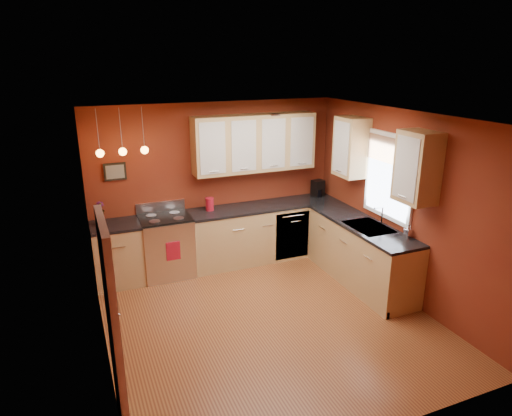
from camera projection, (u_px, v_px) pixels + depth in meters
name	position (u px, v px, depth m)	size (l,w,h in m)	color
floor	(268.00, 319.00, 5.94)	(4.20, 4.20, 0.00)	#94582B
ceiling	(270.00, 118.00, 5.12)	(4.00, 4.20, 0.02)	beige
wall_back	(216.00, 184.00, 7.37)	(4.00, 0.02, 2.60)	maroon
wall_front	(375.00, 310.00, 3.69)	(4.00, 0.02, 2.60)	maroon
wall_left	(96.00, 251.00, 4.80)	(0.02, 4.20, 2.60)	maroon
wall_right	(402.00, 206.00, 6.25)	(0.02, 4.20, 2.60)	maroon
base_cabinets_back_left	(118.00, 255.00, 6.77)	(0.70, 0.60, 0.90)	tan
base_cabinets_back_right	(265.00, 233.00, 7.64)	(2.54, 0.60, 0.90)	tan
base_cabinets_right	(360.00, 254.00, 6.81)	(0.60, 2.10, 0.90)	tan
counter_back_left	(115.00, 225.00, 6.62)	(0.70, 0.62, 0.04)	black
counter_back_right	(265.00, 206.00, 7.49)	(2.54, 0.62, 0.04)	black
counter_right	(363.00, 225.00, 6.66)	(0.62, 2.10, 0.04)	black
gas_range	(167.00, 246.00, 7.03)	(0.76, 0.64, 1.11)	silver
dishwasher_front	(292.00, 235.00, 7.52)	(0.60, 0.02, 0.80)	silver
sink	(369.00, 228.00, 6.53)	(0.50, 0.70, 0.33)	gray
window	(389.00, 174.00, 6.39)	(0.06, 1.02, 1.22)	white
door_left_wall	(114.00, 334.00, 3.85)	(0.12, 0.82, 2.05)	white
upper_cabinets_back	(255.00, 143.00, 7.23)	(2.00, 0.35, 0.90)	tan
upper_cabinets_right	(381.00, 156.00, 6.27)	(0.35, 1.95, 0.90)	tan
wall_picture	(115.00, 172.00, 6.68)	(0.32, 0.03, 0.26)	black
pendant_lights	(123.00, 151.00, 6.31)	(0.71, 0.11, 0.66)	gray
red_canister	(210.00, 204.00, 7.19)	(0.14, 0.14, 0.20)	#A81223
red_vase	(101.00, 220.00, 6.55)	(0.09, 0.09, 0.15)	#A81223
flowers	(100.00, 209.00, 6.50)	(0.12, 0.12, 0.22)	#A81223
coffee_maker	(318.00, 189.00, 7.92)	(0.22, 0.21, 0.28)	black
soap_pump	(408.00, 231.00, 6.09)	(0.08, 0.08, 0.18)	white
dish_towel	(173.00, 251.00, 6.74)	(0.21, 0.01, 0.28)	#A81223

